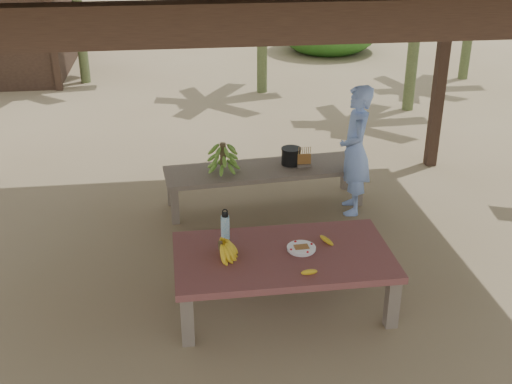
{
  "coord_description": "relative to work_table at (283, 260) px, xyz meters",
  "views": [
    {
      "loc": [
        -0.43,
        -5.07,
        3.2
      ],
      "look_at": [
        0.23,
        0.03,
        0.8
      ],
      "focal_mm": 45.0,
      "sensor_mm": 36.0,
      "label": 1
    }
  ],
  "objects": [
    {
      "name": "loose_banana_side",
      "position": [
        0.4,
        0.13,
        0.09
      ],
      "size": [
        0.12,
        0.16,
        0.04
      ],
      "primitive_type": "ellipsoid",
      "rotation": [
        0.0,
        0.0,
        0.54
      ],
      "color": "yellow",
      "rests_on": "work_table"
    },
    {
      "name": "loose_banana_front",
      "position": [
        0.15,
        -0.34,
        0.09
      ],
      "size": [
        0.16,
        0.09,
        0.04
      ],
      "primitive_type": "ellipsoid",
      "rotation": [
        0.0,
        0.0,
        1.89
      ],
      "color": "yellow",
      "rests_on": "work_table"
    },
    {
      "name": "work_table",
      "position": [
        0.0,
        0.0,
        0.0
      ],
      "size": [
        1.81,
        1.02,
        0.5
      ],
      "rotation": [
        0.0,
        0.0,
        0.01
      ],
      "color": "brown",
      "rests_on": "ground"
    },
    {
      "name": "woman",
      "position": [
        1.06,
        1.68,
        0.28
      ],
      "size": [
        0.4,
        0.56,
        1.42
      ],
      "primitive_type": "imported",
      "rotation": [
        0.0,
        0.0,
        -1.7
      ],
      "color": "#7695E0",
      "rests_on": "ground"
    },
    {
      "name": "cooking_pot",
      "position": [
        0.43,
        2.02,
        0.11
      ],
      "size": [
        0.22,
        0.22,
        0.18
      ],
      "primitive_type": "cylinder",
      "color": "black",
      "rests_on": "bench"
    },
    {
      "name": "skewer_rack",
      "position": [
        0.56,
        1.93,
        0.14
      ],
      "size": [
        0.19,
        0.1,
        0.24
      ],
      "primitive_type": null,
      "rotation": [
        0.0,
        0.0,
        0.09
      ],
      "color": "#A57F47",
      "rests_on": "bench"
    },
    {
      "name": "bench",
      "position": [
        0.12,
        1.94,
        -0.04
      ],
      "size": [
        2.24,
        0.79,
        0.45
      ],
      "rotation": [
        0.0,
        0.0,
        0.09
      ],
      "color": "brown",
      "rests_on": "ground"
    },
    {
      "name": "green_banana_stalk",
      "position": [
        -0.34,
        1.9,
        0.19
      ],
      "size": [
        0.33,
        0.33,
        0.35
      ],
      "primitive_type": null,
      "rotation": [
        0.0,
        0.0,
        0.09
      ],
      "color": "#598C2D",
      "rests_on": "bench"
    },
    {
      "name": "water_flask",
      "position": [
        -0.45,
        0.32,
        0.18
      ],
      "size": [
        0.07,
        0.07,
        0.28
      ],
      "color": "teal",
      "rests_on": "work_table"
    },
    {
      "name": "ripe_banana_bunch",
      "position": [
        -0.52,
        -0.0,
        0.15
      ],
      "size": [
        0.28,
        0.25,
        0.17
      ],
      "primitive_type": null,
      "rotation": [
        0.0,
        0.0,
        -0.05
      ],
      "color": "yellow",
      "rests_on": "work_table"
    },
    {
      "name": "ground",
      "position": [
        -0.38,
        0.55,
        -0.43
      ],
      "size": [
        80.0,
        80.0,
        0.0
      ],
      "primitive_type": "plane",
      "color": "brown",
      "rests_on": "ground"
    },
    {
      "name": "plate",
      "position": [
        0.16,
        0.03,
        0.08
      ],
      "size": [
        0.24,
        0.24,
        0.04
      ],
      "color": "white",
      "rests_on": "work_table"
    }
  ]
}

